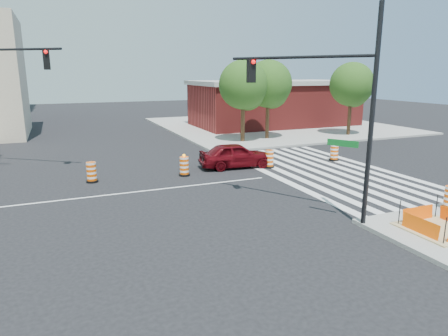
{
  "coord_description": "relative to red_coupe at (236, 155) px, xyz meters",
  "views": [
    {
      "loc": [
        -2.68,
        -17.87,
        5.37
      ],
      "look_at": [
        3.76,
        -2.58,
        1.4
      ],
      "focal_mm": 32.0,
      "sensor_mm": 36.0,
      "label": 1
    }
  ],
  "objects": [
    {
      "name": "red_coupe",
      "position": [
        0.0,
        0.0,
        0.0
      ],
      "size": [
        4.38,
        2.11,
        1.44
      ],
      "primitive_type": "imported",
      "rotation": [
        0.0,
        0.0,
        1.47
      ],
      "color": "#51070D",
      "rests_on": "ground"
    },
    {
      "name": "crosswalk_east",
      "position": [
        4.22,
        -2.7,
        -0.72
      ],
      "size": [
        6.75,
        13.5,
        0.01
      ],
      "color": "silver",
      "rests_on": "ground"
    },
    {
      "name": "median_drum_5",
      "position": [
        6.44,
        -0.72,
        -0.24
      ],
      "size": [
        0.6,
        0.6,
        1.02
      ],
      "color": "black",
      "rests_on": "ground"
    },
    {
      "name": "tree_north_e",
      "position": [
        13.88,
        6.9,
        3.48
      ],
      "size": [
        3.68,
        3.68,
        6.26
      ],
      "color": "#382314",
      "rests_on": "ground"
    },
    {
      "name": "median_drum_2",
      "position": [
        -8.01,
        -0.13,
        -0.24
      ],
      "size": [
        0.6,
        0.6,
        1.02
      ],
      "color": "black",
      "rests_on": "ground"
    },
    {
      "name": "median_drum_4",
      "position": [
        1.76,
        -0.81,
        -0.24
      ],
      "size": [
        0.6,
        0.6,
        1.02
      ],
      "color": "black",
      "rests_on": "ground"
    },
    {
      "name": "excavation_pit",
      "position": [
        2.27,
        -11.7,
        -0.5
      ],
      "size": [
        2.2,
        2.2,
        0.9
      ],
      "color": "tan",
      "rests_on": "ground"
    },
    {
      "name": "ground",
      "position": [
        -6.73,
        -2.7,
        -0.72
      ],
      "size": [
        120.0,
        120.0,
        0.0
      ],
      "primitive_type": "plane",
      "color": "black",
      "rests_on": "ground"
    },
    {
      "name": "median_drum_3",
      "position": [
        -3.33,
        -0.69,
        -0.23
      ],
      "size": [
        0.6,
        0.6,
        1.18
      ],
      "color": "black",
      "rests_on": "ground"
    },
    {
      "name": "sidewalk_ne",
      "position": [
        11.27,
        15.3,
        -0.65
      ],
      "size": [
        22.0,
        22.0,
        0.15
      ],
      "primitive_type": "cube",
      "color": "gray",
      "rests_on": "ground"
    },
    {
      "name": "tree_north_d",
      "position": [
        6.42,
        7.88,
        3.57
      ],
      "size": [
        3.76,
        3.76,
        6.39
      ],
      "color": "#382314",
      "rests_on": "ground"
    },
    {
      "name": "lane_centerline",
      "position": [
        -6.73,
        -2.7,
        -0.72
      ],
      "size": [
        14.0,
        0.12,
        0.01
      ],
      "primitive_type": "cube",
      "color": "silver",
      "rests_on": "ground"
    },
    {
      "name": "brick_storefront",
      "position": [
        11.27,
        15.3,
        1.6
      ],
      "size": [
        16.5,
        8.5,
        4.6
      ],
      "color": "maroon",
      "rests_on": "ground"
    },
    {
      "name": "signal_pole_se",
      "position": [
        -0.46,
        -8.85,
        3.85
      ],
      "size": [
        3.13,
        4.82,
        7.44
      ],
      "rotation": [
        0.0,
        0.0,
        2.14
      ],
      "color": "black",
      "rests_on": "ground"
    },
    {
      "name": "tree_north_c",
      "position": [
        3.97,
        7.35,
        3.54
      ],
      "size": [
        3.73,
        3.73,
        6.35
      ],
      "color": "#382314",
      "rests_on": "ground"
    }
  ]
}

